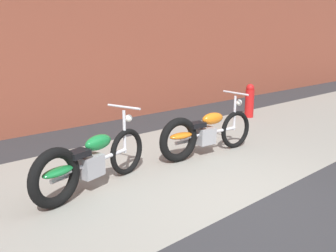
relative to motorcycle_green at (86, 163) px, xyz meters
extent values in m
plane|color=#2D2D30|center=(1.27, -1.64, -0.40)|extent=(80.00, 80.00, 0.00)
cube|color=gray|center=(1.27, 0.11, -0.40)|extent=(36.00, 3.50, 0.01)
torus|color=black|center=(0.78, 0.20, -0.06)|extent=(0.68, 0.25, 0.68)
torus|color=black|center=(-0.48, -0.12, -0.03)|extent=(0.74, 0.31, 0.73)
cylinder|color=silver|center=(0.15, 0.04, -0.02)|extent=(1.21, 0.36, 0.06)
cube|color=#99999E|center=(0.08, 0.02, -0.06)|extent=(0.36, 0.29, 0.28)
ellipsoid|color=#197A38|center=(0.23, 0.06, 0.22)|extent=(0.47, 0.29, 0.20)
ellipsoid|color=#197A38|center=(-0.43, -0.11, 0.03)|extent=(0.47, 0.28, 0.10)
cube|color=black|center=(-0.12, -0.03, 0.16)|extent=(0.32, 0.26, 0.08)
cylinder|color=silver|center=(0.74, 0.19, 0.25)|extent=(0.05, 0.05, 0.62)
cylinder|color=silver|center=(0.74, 0.19, 0.61)|extent=(0.17, 0.57, 0.03)
sphere|color=white|center=(0.84, 0.21, 0.43)|extent=(0.11, 0.11, 0.11)
cylinder|color=silver|center=(-0.19, 0.10, -0.14)|extent=(0.55, 0.19, 0.06)
torus|color=black|center=(3.01, -0.05, -0.06)|extent=(0.68, 0.15, 0.68)
torus|color=black|center=(1.72, 0.08, -0.03)|extent=(0.74, 0.20, 0.73)
cylinder|color=silver|center=(2.36, 0.02, -0.02)|extent=(1.23, 0.18, 0.06)
cube|color=#99999E|center=(2.28, 0.02, -0.06)|extent=(0.34, 0.25, 0.28)
ellipsoid|color=orange|center=(2.44, 0.01, 0.22)|extent=(0.46, 0.23, 0.20)
ellipsoid|color=orange|center=(1.77, 0.08, 0.03)|extent=(0.46, 0.22, 0.10)
cube|color=black|center=(2.08, 0.04, 0.16)|extent=(0.30, 0.23, 0.08)
cylinder|color=silver|center=(2.97, -0.05, 0.25)|extent=(0.05, 0.05, 0.62)
cylinder|color=silver|center=(2.97, -0.05, 0.61)|extent=(0.09, 0.58, 0.03)
sphere|color=white|center=(3.07, -0.06, 0.43)|extent=(0.11, 0.11, 0.11)
cylinder|color=silver|center=(2.06, 0.20, -0.14)|extent=(0.55, 0.12, 0.06)
cylinder|color=red|center=(5.37, 1.34, -0.05)|extent=(0.22, 0.22, 0.70)
sphere|color=red|center=(5.37, 1.34, 0.34)|extent=(0.20, 0.20, 0.20)
camera|label=1|loc=(-2.16, -3.96, 1.56)|focal=38.95mm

